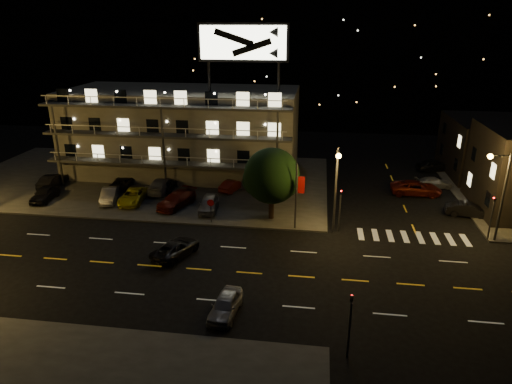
# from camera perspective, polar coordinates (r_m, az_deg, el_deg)

# --- Properties ---
(ground) EXTENTS (140.00, 140.00, 0.00)m
(ground) POSITION_cam_1_polar(r_m,az_deg,el_deg) (35.90, -4.05, -9.83)
(ground) COLOR black
(ground) RESTS_ON ground
(curb_nw) EXTENTS (44.00, 24.00, 0.15)m
(curb_nw) POSITION_cam_1_polar(r_m,az_deg,el_deg) (57.31, -13.71, 1.52)
(curb_nw) COLOR #343432
(curb_nw) RESTS_ON ground
(motel) EXTENTS (28.00, 13.80, 18.10)m
(motel) POSITION_cam_1_polar(r_m,az_deg,el_deg) (58.10, -9.01, 7.52)
(motel) COLOR gray
(motel) RESTS_ON ground
(side_bldg_back) EXTENTS (14.06, 12.00, 7.00)m
(side_bldg_back) POSITION_cam_1_polar(r_m,az_deg,el_deg) (64.41, 28.97, 4.77)
(side_bldg_back) COLOR black
(side_bldg_back) RESTS_ON ground
(hill_backdrop) EXTENTS (120.00, 25.00, 24.00)m
(hill_backdrop) POSITION_cam_1_polar(r_m,az_deg,el_deg) (100.10, 0.71, 16.67)
(hill_backdrop) COLOR black
(hill_backdrop) RESTS_ON ground
(streetlight_nc) EXTENTS (0.44, 1.92, 8.00)m
(streetlight_nc) POSITION_cam_1_polar(r_m,az_deg,el_deg) (40.44, 10.00, 1.20)
(streetlight_nc) COLOR #2D2D30
(streetlight_nc) RESTS_ON ground
(streetlight_ne) EXTENTS (1.92, 0.44, 8.00)m
(streetlight_ne) POSITION_cam_1_polar(r_m,az_deg,el_deg) (43.55, 28.20, 0.41)
(streetlight_ne) COLOR #2D2D30
(streetlight_ne) RESTS_ON ground
(signal_nw) EXTENTS (0.20, 0.27, 4.60)m
(signal_nw) POSITION_cam_1_polar(r_m,az_deg,el_deg) (41.82, 10.47, -1.68)
(signal_nw) COLOR #2D2D30
(signal_nw) RESTS_ON ground
(signal_sw) EXTENTS (0.20, 0.27, 4.60)m
(signal_sw) POSITION_cam_1_polar(r_m,az_deg,el_deg) (26.82, 11.67, -15.32)
(signal_sw) COLOR #2D2D30
(signal_sw) RESTS_ON ground
(signal_ne) EXTENTS (0.27, 0.20, 4.60)m
(signal_ne) POSITION_cam_1_polar(r_m,az_deg,el_deg) (44.45, 27.44, -2.39)
(signal_ne) COLOR #2D2D30
(signal_ne) RESTS_ON ground
(banner_north) EXTENTS (0.83, 0.16, 6.40)m
(banner_north) POSITION_cam_1_polar(r_m,az_deg,el_deg) (41.40, 5.14, -0.36)
(banner_north) COLOR #2D2D30
(banner_north) RESTS_ON ground
(stop_sign) EXTENTS (0.91, 0.11, 2.61)m
(stop_sign) POSITION_cam_1_polar(r_m,az_deg,el_deg) (43.28, -5.68, -1.88)
(stop_sign) COLOR #2D2D30
(stop_sign) RESTS_ON ground
(tree) EXTENTS (5.56, 5.35, 7.00)m
(tree) POSITION_cam_1_polar(r_m,az_deg,el_deg) (43.18, 1.92, 1.84)
(tree) COLOR black
(tree) RESTS_ON curb_nw
(lot_car_0) EXTENTS (2.12, 4.49, 1.48)m
(lot_car_0) POSITION_cam_1_polar(r_m,az_deg,el_deg) (53.75, -24.90, -0.19)
(lot_car_0) COLOR black
(lot_car_0) RESTS_ON curb_nw
(lot_car_1) EXTENTS (2.54, 4.51, 1.41)m
(lot_car_1) POSITION_cam_1_polar(r_m,az_deg,el_deg) (50.89, -17.85, -0.37)
(lot_car_1) COLOR gray
(lot_car_1) RESTS_ON curb_nw
(lot_car_2) EXTENTS (2.60, 4.98, 1.34)m
(lot_car_2) POSITION_cam_1_polar(r_m,az_deg,el_deg) (49.92, -15.15, -0.53)
(lot_car_2) COLOR gold
(lot_car_2) RESTS_ON curb_nw
(lot_car_3) EXTENTS (3.65, 5.53, 1.49)m
(lot_car_3) POSITION_cam_1_polar(r_m,az_deg,el_deg) (47.81, -9.90, -0.94)
(lot_car_3) COLOR #61170D
(lot_car_3) RESTS_ON curb_nw
(lot_car_4) EXTENTS (2.12, 4.50, 1.49)m
(lot_car_4) POSITION_cam_1_polar(r_m,az_deg,el_deg) (46.32, -5.93, -1.45)
(lot_car_4) COLOR gray
(lot_car_4) RESTS_ON curb_nw
(lot_car_5) EXTENTS (1.74, 4.61, 1.50)m
(lot_car_5) POSITION_cam_1_polar(r_m,az_deg,el_deg) (57.71, -24.08, 1.28)
(lot_car_5) COLOR black
(lot_car_5) RESTS_ON curb_nw
(lot_car_6) EXTENTS (2.54, 4.60, 1.22)m
(lot_car_6) POSITION_cam_1_polar(r_m,az_deg,el_deg) (54.65, -16.48, 1.09)
(lot_car_6) COLOR black
(lot_car_6) RESTS_ON curb_nw
(lot_car_7) EXTENTS (2.16, 5.28, 1.53)m
(lot_car_7) POSITION_cam_1_polar(r_m,az_deg,el_deg) (52.33, -11.76, 0.84)
(lot_car_7) COLOR gray
(lot_car_7) RESTS_ON curb_nw
(lot_car_8) EXTENTS (1.80, 4.10, 1.37)m
(lot_car_8) POSITION_cam_1_polar(r_m,az_deg,el_deg) (52.64, -11.05, 0.92)
(lot_car_8) COLOR black
(lot_car_8) RESTS_ON curb_nw
(lot_car_9) EXTENTS (2.67, 4.05, 1.26)m
(lot_car_9) POSITION_cam_1_polar(r_m,az_deg,el_deg) (51.67, -2.97, 0.85)
(lot_car_9) COLOR #61170D
(lot_car_9) RESTS_ON curb_nw
(side_car_0) EXTENTS (4.39, 2.11, 1.39)m
(side_car_0) POSITION_cam_1_polar(r_m,az_deg,el_deg) (49.73, 24.96, -2.02)
(side_car_0) COLOR black
(side_car_0) RESTS_ON ground
(side_car_1) EXTENTS (5.55, 2.61, 1.53)m
(side_car_1) POSITION_cam_1_polar(r_m,az_deg,el_deg) (53.83, 19.38, 0.48)
(side_car_1) COLOR #61170D
(side_car_1) RESTS_ON ground
(side_car_2) EXTENTS (4.56, 2.70, 1.24)m
(side_car_2) POSITION_cam_1_polar(r_m,az_deg,el_deg) (56.81, 21.38, 1.08)
(side_car_2) COLOR gray
(side_car_2) RESTS_ON ground
(side_car_3) EXTENTS (4.73, 2.73, 1.51)m
(side_car_3) POSITION_cam_1_polar(r_m,az_deg,el_deg) (63.28, 21.41, 3.10)
(side_car_3) COLOR black
(side_car_3) RESTS_ON ground
(road_car_east) EXTENTS (1.99, 4.12, 1.36)m
(road_car_east) POSITION_cam_1_polar(r_m,az_deg,el_deg) (30.85, -3.83, -13.91)
(road_car_east) COLOR gray
(road_car_east) RESTS_ON ground
(road_car_west) EXTENTS (3.67, 5.12, 1.30)m
(road_car_west) POSITION_cam_1_polar(r_m,az_deg,el_deg) (38.31, -9.98, -6.95)
(road_car_west) COLOR black
(road_car_west) RESTS_ON ground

